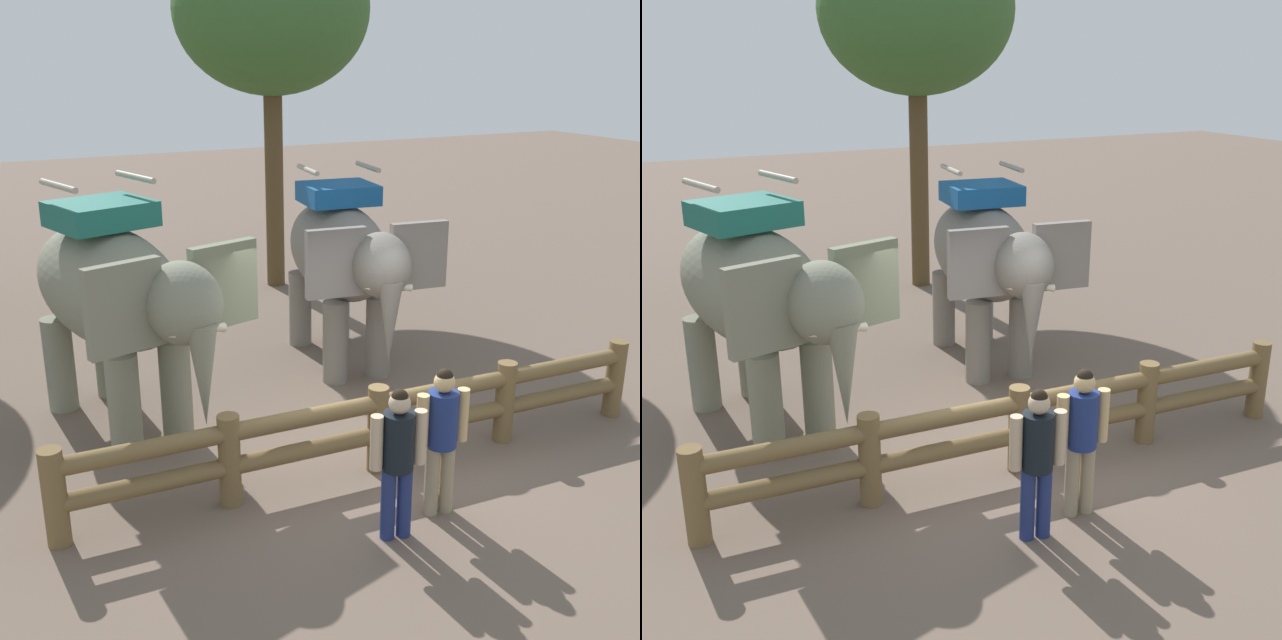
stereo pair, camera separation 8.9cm
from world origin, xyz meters
TOP-DOWN VIEW (x-y plane):
  - ground_plane at (0.00, 0.00)m, footprint 60.00×60.00m
  - log_fence at (0.00, 0.01)m, footprint 7.38×0.54m
  - elephant_near_left at (-2.34, 2.37)m, footprint 2.49×3.84m
  - elephant_center at (1.19, 3.08)m, footprint 2.02×3.60m
  - tourist_woman_in_black at (0.12, -1.06)m, footprint 0.58×0.36m
  - tourist_man_in_blue at (-0.52, -1.24)m, footprint 0.57×0.37m
  - tree_back_center at (2.05, 7.59)m, footprint 3.72×3.72m

SIDE VIEW (x-z plane):
  - ground_plane at x=0.00m, z-range 0.00..0.00m
  - log_fence at x=0.00m, z-range 0.08..1.13m
  - tourist_man_in_blue at x=-0.52m, z-range 0.13..1.75m
  - tourist_woman_in_black at x=0.12m, z-range 0.13..1.78m
  - elephant_center at x=1.19m, z-range 0.19..3.23m
  - elephant_near_left at x=-2.34m, z-range 0.20..3.41m
  - tree_back_center at x=2.05m, z-range 1.86..8.82m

